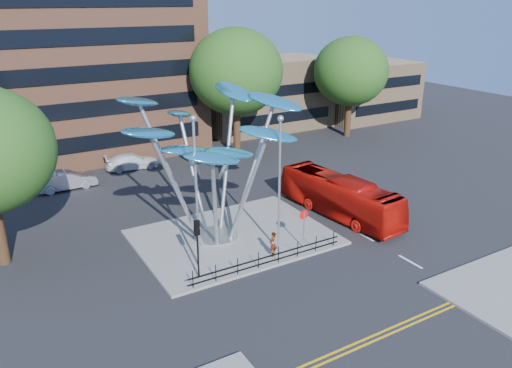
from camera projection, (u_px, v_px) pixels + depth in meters
ground at (300, 276)px, 27.74m from camera, size 120.00×120.00×0.00m
traffic_island at (233, 237)px, 32.08m from camera, size 12.00×9.00×0.15m
double_yellow_near at (376, 335)px, 22.90m from camera, size 40.00×0.12×0.01m
double_yellow_far at (380, 338)px, 22.66m from camera, size 40.00×0.12×0.01m
low_building_near at (264, 94)px, 58.16m from camera, size 15.00×8.00×8.00m
low_building_far at (366, 90)px, 63.39m from camera, size 12.00×8.00×7.00m
tree_right at (236, 72)px, 46.48m from camera, size 8.80×8.80×12.11m
tree_far at (351, 71)px, 53.48m from camera, size 8.00×8.00×10.81m
leaf_sculpture at (210, 134)px, 29.73m from camera, size 12.72×9.54×9.51m
street_lamp_left at (196, 181)px, 26.54m from camera, size 0.36×0.36×8.80m
street_lamp_right at (280, 173)px, 28.61m from camera, size 0.36×0.36×8.30m
traffic_light_island at (197, 237)px, 26.46m from camera, size 0.28×0.18×3.42m
no_entry_sign_island at (304, 222)px, 30.09m from camera, size 0.60×0.10×2.45m
pedestrian_railing_front at (269, 259)px, 28.44m from camera, size 10.00×0.06×1.00m
red_bus at (340, 196)px, 35.07m from camera, size 3.39×10.38×2.84m
pedestrian at (273, 244)px, 29.35m from camera, size 0.67×0.63×1.53m
parked_car_mid at (66, 180)px, 40.08m from camera, size 4.65×1.69×1.52m
parked_car_right at (132, 161)px, 44.96m from camera, size 4.87×2.34×1.37m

